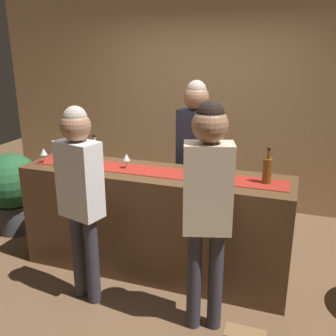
{
  "coord_description": "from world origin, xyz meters",
  "views": [
    {
      "loc": [
        1.2,
        -3.04,
        2.08
      ],
      "look_at": [
        0.14,
        0.0,
        1.05
      ],
      "focal_mm": 40.95,
      "sensor_mm": 36.0,
      "label": 1
    }
  ],
  "objects": [
    {
      "name": "bartender",
      "position": [
        0.22,
        0.58,
        1.11
      ],
      "size": [
        0.38,
        0.27,
        1.77
      ],
      "rotation": [
        0.0,
        0.0,
        2.92
      ],
      "color": "#26262B",
      "rests_on": "ground"
    },
    {
      "name": "customer_sipping",
      "position": [
        0.64,
        -0.61,
        1.09
      ],
      "size": [
        0.38,
        0.29,
        1.75
      ],
      "rotation": [
        0.0,
        0.0,
        0.29
      ],
      "color": "#33333D",
      "rests_on": "ground"
    },
    {
      "name": "wine_bottle_clear",
      "position": [
        -0.57,
        -0.04,
        1.12
      ],
      "size": [
        0.07,
        0.07,
        0.3
      ],
      "color": "#B2C6C1",
      "rests_on": "bar_counter"
    },
    {
      "name": "ground_plane",
      "position": [
        0.0,
        0.0,
        0.0
      ],
      "size": [
        10.0,
        10.0,
        0.0
      ],
      "primitive_type": "plane",
      "color": "brown"
    },
    {
      "name": "back_wall",
      "position": [
        0.0,
        1.9,
        1.45
      ],
      "size": [
        6.0,
        0.12,
        2.9
      ],
      "primitive_type": "cube",
      "color": "tan",
      "rests_on": "ground"
    },
    {
      "name": "wine_glass_mid_counter",
      "position": [
        -0.27,
        0.01,
        1.11
      ],
      "size": [
        0.07,
        0.07,
        0.14
      ],
      "color": "silver",
      "rests_on": "bar_counter"
    },
    {
      "name": "potted_plant_tall",
      "position": [
        -1.83,
        0.23,
        0.54
      ],
      "size": [
        0.64,
        0.64,
        0.93
      ],
      "color": "#4C4C51",
      "rests_on": "ground"
    },
    {
      "name": "customer_browsing",
      "position": [
        -0.39,
        -0.6,
        1.02
      ],
      "size": [
        0.38,
        0.28,
        1.66
      ],
      "rotation": [
        0.0,
        0.0,
        -0.25
      ],
      "color": "#33333D",
      "rests_on": "ground"
    },
    {
      "name": "counter_runner_cloth",
      "position": [
        0.0,
        0.0,
        1.01
      ],
      "size": [
        2.35,
        0.28,
        0.01
      ],
      "primitive_type": "cube",
      "color": "maroon",
      "rests_on": "bar_counter"
    },
    {
      "name": "wine_glass_near_customer",
      "position": [
        -1.1,
        -0.09,
        1.11
      ],
      "size": [
        0.07,
        0.07,
        0.14
      ],
      "color": "silver",
      "rests_on": "bar_counter"
    },
    {
      "name": "wine_bottle_amber",
      "position": [
        0.99,
        0.02,
        1.12
      ],
      "size": [
        0.07,
        0.07,
        0.3
      ],
      "color": "brown",
      "rests_on": "bar_counter"
    },
    {
      "name": "bar_counter",
      "position": [
        0.0,
        0.0,
        0.5
      ],
      "size": [
        2.48,
        0.6,
        1.0
      ],
      "primitive_type": "cube",
      "color": "#543821",
      "rests_on": "ground"
    }
  ]
}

